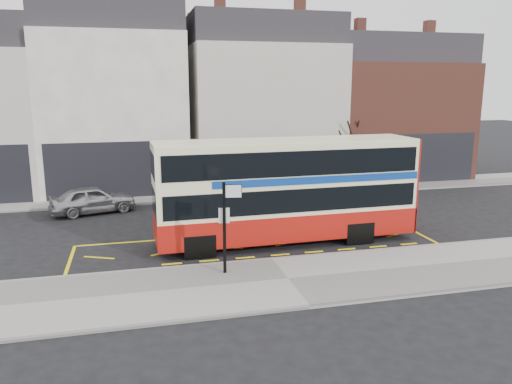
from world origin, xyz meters
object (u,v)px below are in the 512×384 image
object	(u,v)px
double_decker_bus	(287,189)
car_grey	(251,189)
bus_stop_post	(226,219)
street_tree_right	(345,129)
car_white	(362,186)
car_silver	(93,199)

from	to	relation	value
double_decker_bus	car_grey	bearing A→B (deg)	86.57
double_decker_bus	bus_stop_post	size ratio (longest dim) A/B	3.41
bus_stop_post	street_tree_right	xyz separation A→B (m)	(9.67, 12.75, 1.62)
double_decker_bus	car_white	size ratio (longest dim) A/B	2.15
bus_stop_post	car_silver	bearing A→B (deg)	124.15
car_silver	car_white	world-z (taller)	car_white
double_decker_bus	car_white	distance (m)	9.25
bus_stop_post	street_tree_right	bearing A→B (deg)	60.67
car_silver	car_grey	world-z (taller)	car_silver
double_decker_bus	street_tree_right	bearing A→B (deg)	54.22
car_white	bus_stop_post	bearing A→B (deg)	144.67
bus_stop_post	car_grey	world-z (taller)	bus_stop_post
car_silver	car_white	size ratio (longest dim) A/B	0.84
car_grey	bus_stop_post	bearing A→B (deg)	166.92
bus_stop_post	car_white	bearing A→B (deg)	53.41
car_white	street_tree_right	size ratio (longest dim) A/B	0.91
bus_stop_post	car_white	xyz separation A→B (m)	(9.42, 9.61, -1.27)
bus_stop_post	car_grey	distance (m)	10.97
bus_stop_post	street_tree_right	size ratio (longest dim) A/B	0.57
car_grey	car_silver	bearing A→B (deg)	98.82
double_decker_bus	street_tree_right	distance (m)	11.82
bus_stop_post	car_grey	xyz separation A→B (m)	(3.30, 10.39, -1.29)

